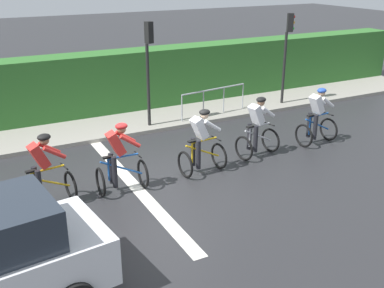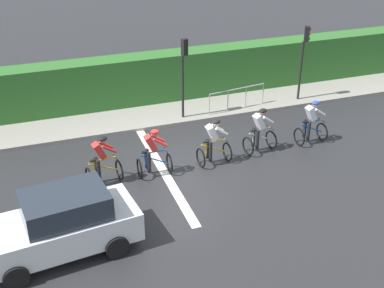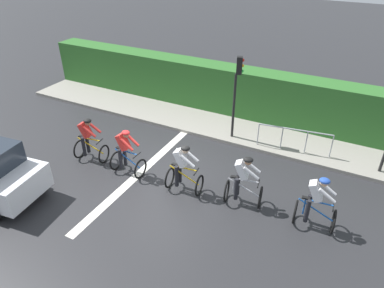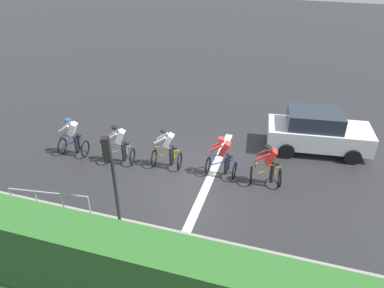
{
  "view_description": "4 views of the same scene",
  "coord_description": "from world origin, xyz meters",
  "px_view_note": "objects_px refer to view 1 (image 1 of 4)",
  "views": [
    {
      "loc": [
        9.67,
        -4.18,
        4.94
      ],
      "look_at": [
        0.34,
        0.68,
        0.86
      ],
      "focal_mm": 43.61,
      "sensor_mm": 36.0,
      "label": 1
    },
    {
      "loc": [
        14.53,
        -4.81,
        8.92
      ],
      "look_at": [
        0.76,
        0.04,
        1.17
      ],
      "focal_mm": 48.1,
      "sensor_mm": 36.0,
      "label": 2
    },
    {
      "loc": [
        7.95,
        5.29,
        7.05
      ],
      "look_at": [
        -1.0,
        0.64,
        0.94
      ],
      "focal_mm": 32.66,
      "sensor_mm": 36.0,
      "label": 3
    },
    {
      "loc": [
        -10.81,
        -3.39,
        8.13
      ],
      "look_at": [
        0.54,
        0.08,
        1.05
      ],
      "focal_mm": 34.41,
      "sensor_mm": 36.0,
      "label": 4
    }
  ],
  "objects_px": {
    "cyclist_second": "(257,129)",
    "cyclist_trailing": "(44,173)",
    "cyclist_lead": "(317,118)",
    "cyclist_fourth": "(119,160)",
    "traffic_light_near_crossing": "(149,59)",
    "pedestrian_railing_kerbside": "(214,96)",
    "traffic_light_far_junction": "(287,46)",
    "cyclist_mid": "(201,143)"
  },
  "relations": [
    {
      "from": "cyclist_lead",
      "to": "pedestrian_railing_kerbside",
      "type": "distance_m",
      "value": 3.79
    },
    {
      "from": "cyclist_mid",
      "to": "cyclist_fourth",
      "type": "distance_m",
      "value": 2.14
    },
    {
      "from": "cyclist_lead",
      "to": "cyclist_fourth",
      "type": "bearing_deg",
      "value": -87.11
    },
    {
      "from": "cyclist_lead",
      "to": "cyclist_fourth",
      "type": "distance_m",
      "value": 6.08
    },
    {
      "from": "cyclist_second",
      "to": "pedestrian_railing_kerbside",
      "type": "bearing_deg",
      "value": 168.99
    },
    {
      "from": "traffic_light_far_junction",
      "to": "cyclist_second",
      "type": "bearing_deg",
      "value": -46.18
    },
    {
      "from": "cyclist_mid",
      "to": "traffic_light_near_crossing",
      "type": "bearing_deg",
      "value": 176.69
    },
    {
      "from": "cyclist_mid",
      "to": "cyclist_trailing",
      "type": "distance_m",
      "value": 3.79
    },
    {
      "from": "cyclist_second",
      "to": "cyclist_trailing",
      "type": "distance_m",
      "value": 5.66
    },
    {
      "from": "cyclist_lead",
      "to": "cyclist_trailing",
      "type": "bearing_deg",
      "value": -88.16
    },
    {
      "from": "cyclist_second",
      "to": "cyclist_trailing",
      "type": "relative_size",
      "value": 1.0
    },
    {
      "from": "cyclist_lead",
      "to": "traffic_light_near_crossing",
      "type": "bearing_deg",
      "value": -133.18
    },
    {
      "from": "cyclist_second",
      "to": "traffic_light_near_crossing",
      "type": "relative_size",
      "value": 0.5
    },
    {
      "from": "cyclist_trailing",
      "to": "cyclist_second",
      "type": "bearing_deg",
      "value": 92.65
    },
    {
      "from": "cyclist_fourth",
      "to": "cyclist_mid",
      "type": "bearing_deg",
      "value": 91.23
    },
    {
      "from": "cyclist_second",
      "to": "traffic_light_far_junction",
      "type": "distance_m",
      "value": 5.31
    },
    {
      "from": "cyclist_lead",
      "to": "traffic_light_near_crossing",
      "type": "height_order",
      "value": "traffic_light_near_crossing"
    },
    {
      "from": "cyclist_lead",
      "to": "traffic_light_near_crossing",
      "type": "distance_m",
      "value": 5.3
    },
    {
      "from": "cyclist_trailing",
      "to": "traffic_light_near_crossing",
      "type": "bearing_deg",
      "value": 133.02
    },
    {
      "from": "cyclist_lead",
      "to": "cyclist_mid",
      "type": "xyz_separation_m",
      "value": [
        0.26,
        -3.94,
        0.0
      ]
    },
    {
      "from": "cyclist_second",
      "to": "traffic_light_near_crossing",
      "type": "height_order",
      "value": "traffic_light_near_crossing"
    },
    {
      "from": "traffic_light_near_crossing",
      "to": "traffic_light_far_junction",
      "type": "distance_m",
      "value": 5.34
    },
    {
      "from": "cyclist_fourth",
      "to": "traffic_light_near_crossing",
      "type": "xyz_separation_m",
      "value": [
        -3.8,
        2.35,
        1.43
      ]
    },
    {
      "from": "traffic_light_near_crossing",
      "to": "pedestrian_railing_kerbside",
      "type": "height_order",
      "value": "traffic_light_near_crossing"
    },
    {
      "from": "traffic_light_far_junction",
      "to": "cyclist_fourth",
      "type": "bearing_deg",
      "value": -63.34
    },
    {
      "from": "cyclist_mid",
      "to": "pedestrian_railing_kerbside",
      "type": "relative_size",
      "value": 0.63
    },
    {
      "from": "pedestrian_railing_kerbside",
      "to": "traffic_light_near_crossing",
      "type": "bearing_deg",
      "value": -89.37
    },
    {
      "from": "cyclist_fourth",
      "to": "traffic_light_far_junction",
      "type": "xyz_separation_m",
      "value": [
        -3.86,
        7.69,
        1.43
      ]
    },
    {
      "from": "cyclist_mid",
      "to": "cyclist_fourth",
      "type": "height_order",
      "value": "same"
    },
    {
      "from": "cyclist_trailing",
      "to": "traffic_light_far_junction",
      "type": "distance_m",
      "value": 10.19
    },
    {
      "from": "cyclist_mid",
      "to": "traffic_light_near_crossing",
      "type": "distance_m",
      "value": 4.02
    },
    {
      "from": "cyclist_second",
      "to": "traffic_light_far_junction",
      "type": "bearing_deg",
      "value": 133.82
    },
    {
      "from": "traffic_light_near_crossing",
      "to": "cyclist_trailing",
      "type": "bearing_deg",
      "value": -46.98
    },
    {
      "from": "traffic_light_near_crossing",
      "to": "traffic_light_far_junction",
      "type": "bearing_deg",
      "value": 90.65
    },
    {
      "from": "cyclist_trailing",
      "to": "pedestrian_railing_kerbside",
      "type": "height_order",
      "value": "cyclist_trailing"
    },
    {
      "from": "cyclist_fourth",
      "to": "pedestrian_railing_kerbside",
      "type": "xyz_separation_m",
      "value": [
        -3.83,
        4.68,
        -0.04
      ]
    },
    {
      "from": "cyclist_second",
      "to": "cyclist_mid",
      "type": "distance_m",
      "value": 1.89
    },
    {
      "from": "cyclist_fourth",
      "to": "pedestrian_railing_kerbside",
      "type": "bearing_deg",
      "value": 129.24
    },
    {
      "from": "cyclist_fourth",
      "to": "traffic_light_near_crossing",
      "type": "bearing_deg",
      "value": 148.24
    },
    {
      "from": "cyclist_mid",
      "to": "traffic_light_near_crossing",
      "type": "relative_size",
      "value": 0.5
    },
    {
      "from": "cyclist_lead",
      "to": "traffic_light_near_crossing",
      "type": "xyz_separation_m",
      "value": [
        -3.49,
        -3.72,
        1.43
      ]
    },
    {
      "from": "pedestrian_railing_kerbside",
      "to": "cyclist_trailing",
      "type": "bearing_deg",
      "value": -59.28
    }
  ]
}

